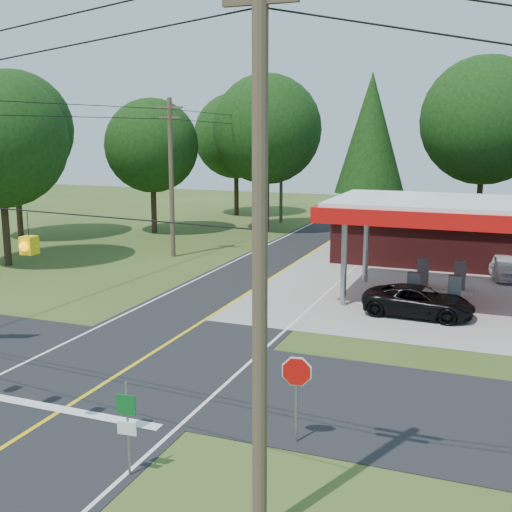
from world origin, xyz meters
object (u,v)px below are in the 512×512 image
(suv_car, at_px, (419,302))
(octagonal_stop_sign, at_px, (296,379))
(sedan_car, at_px, (505,266))
(gas_canopy, at_px, (441,212))

(suv_car, distance_m, octagonal_stop_sign, 13.15)
(suv_car, relative_size, sedan_car, 1.22)
(suv_car, distance_m, sedan_car, 9.82)
(gas_canopy, distance_m, octagonal_stop_sign, 16.33)
(gas_canopy, height_order, octagonal_stop_sign, gas_canopy)
(gas_canopy, relative_size, suv_car, 2.21)
(octagonal_stop_sign, bearing_deg, suv_car, 83.43)
(sedan_car, height_order, octagonal_stop_sign, octagonal_stop_sign)
(gas_canopy, distance_m, sedan_car, 7.75)
(gas_canopy, relative_size, sedan_car, 2.71)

